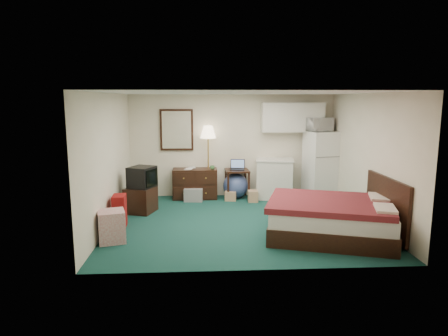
{
  "coord_description": "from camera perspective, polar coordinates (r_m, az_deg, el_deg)",
  "views": [
    {
      "loc": [
        -0.75,
        -7.52,
        2.38
      ],
      "look_at": [
        -0.3,
        0.5,
        0.99
      ],
      "focal_mm": 32.0,
      "sensor_mm": 36.0,
      "label": 1
    }
  ],
  "objects": [
    {
      "name": "headboard",
      "position": [
        7.53,
        22.2,
        -5.02
      ],
      "size": [
        0.06,
        1.56,
        1.0
      ],
      "primitive_type": null,
      "color": "black",
      "rests_on": "walls"
    },
    {
      "name": "book_b",
      "position": [
        9.73,
        -5.06,
        0.58
      ],
      "size": [
        0.16,
        0.05,
        0.21
      ],
      "primitive_type": "imported",
      "rotation": [
        0.0,
        0.0,
        0.18
      ],
      "color": "tan",
      "rests_on": "dresser"
    },
    {
      "name": "cardboard_box_b",
      "position": [
        9.44,
        4.14,
        -4.01
      ],
      "size": [
        0.23,
        0.27,
        0.27
      ],
      "primitive_type": null,
      "rotation": [
        0.0,
        0.0,
        -0.03
      ],
      "color": "tan",
      "rests_on": "floor"
    },
    {
      "name": "mirror",
      "position": [
        9.79,
        -6.78,
        5.44
      ],
      "size": [
        0.8,
        0.06,
        1.0
      ],
      "primitive_type": null,
      "color": "white",
      "rests_on": "walls"
    },
    {
      "name": "upper_cabinets",
      "position": [
        9.85,
        9.74,
        7.14
      ],
      "size": [
        1.5,
        0.35,
        0.7
      ],
      "primitive_type": null,
      "color": "silver",
      "rests_on": "walls"
    },
    {
      "name": "tv_stand",
      "position": [
        8.71,
        -11.8,
        -4.46
      ],
      "size": [
        0.69,
        0.72,
        0.54
      ],
      "primitive_type": null,
      "rotation": [
        0.0,
        0.0,
        -0.31
      ],
      "color": "black",
      "rests_on": "floor"
    },
    {
      "name": "cardboard_box_a",
      "position": [
        9.53,
        0.95,
        -4.0
      ],
      "size": [
        0.29,
        0.26,
        0.22
      ],
      "primitive_type": null,
      "rotation": [
        0.0,
        0.0,
        -0.15
      ],
      "color": "tan",
      "rests_on": "floor"
    },
    {
      "name": "bed",
      "position": [
        7.23,
        15.0,
        -7.07
      ],
      "size": [
        2.41,
        2.12,
        0.65
      ],
      "primitive_type": null,
      "rotation": [
        0.0,
        0.0,
        -0.3
      ],
      "color": "maroon",
      "rests_on": "floor"
    },
    {
      "name": "kitchen_counter",
      "position": [
        9.78,
        7.22,
        -1.59
      ],
      "size": [
        0.94,
        0.78,
        0.93
      ],
      "primitive_type": null,
      "rotation": [
        0.0,
        0.0,
        -0.17
      ],
      "color": "silver",
      "rests_on": "floor"
    },
    {
      "name": "walls",
      "position": [
        7.64,
        2.44,
        1.27
      ],
      "size": [
        5.01,
        4.51,
        2.5
      ],
      "color": "#EEE5CE",
      "rests_on": "floor"
    },
    {
      "name": "file_bin",
      "position": [
        9.51,
        -4.37,
        -3.8
      ],
      "size": [
        0.46,
        0.36,
        0.3
      ],
      "primitive_type": null,
      "rotation": [
        0.0,
        0.0,
        -0.08
      ],
      "color": "gray",
      "rests_on": "floor"
    },
    {
      "name": "book_a",
      "position": [
        9.59,
        -5.57,
        0.53
      ],
      "size": [
        0.18,
        0.06,
        0.24
      ],
      "primitive_type": "imported",
      "rotation": [
        0.0,
        0.0,
        -0.23
      ],
      "color": "tan",
      "rests_on": "dresser"
    },
    {
      "name": "ceiling",
      "position": [
        7.56,
        2.51,
        10.69
      ],
      "size": [
        5.0,
        4.5,
        0.01
      ],
      "primitive_type": "cube",
      "color": "#EEE5CE",
      "rests_on": "walls"
    },
    {
      "name": "dresser",
      "position": [
        9.71,
        -4.16,
        -2.23
      ],
      "size": [
        1.06,
        0.48,
        0.72
      ],
      "primitive_type": null,
      "rotation": [
        0.0,
        0.0,
        -0.0
      ],
      "color": "black",
      "rests_on": "floor"
    },
    {
      "name": "floor_lamp",
      "position": [
        9.69,
        -2.27,
        0.86
      ],
      "size": [
        0.38,
        0.38,
        1.76
      ],
      "primitive_type": null,
      "rotation": [
        0.0,
        0.0,
        0.01
      ],
      "color": "gold",
      "rests_on": "floor"
    },
    {
      "name": "exercise_ball",
      "position": [
        9.73,
        1.67,
        -2.53
      ],
      "size": [
        0.69,
        0.69,
        0.61
      ],
      "primitive_type": "sphere",
      "rotation": [
        0.0,
        0.0,
        0.14
      ],
      "color": "#384A81",
      "rests_on": "floor"
    },
    {
      "name": "microwave",
      "position": [
        9.85,
        13.4,
        6.29
      ],
      "size": [
        0.68,
        0.53,
        0.41
      ],
      "primitive_type": "imported",
      "rotation": [
        0.0,
        0.0,
        0.39
      ],
      "color": "white",
      "rests_on": "fridge"
    },
    {
      "name": "laptop",
      "position": [
        9.6,
        1.92,
        0.43
      ],
      "size": [
        0.38,
        0.33,
        0.24
      ],
      "primitive_type": null,
      "rotation": [
        0.0,
        0.0,
        -0.14
      ],
      "color": "black",
      "rests_on": "desk"
    },
    {
      "name": "floor",
      "position": [
        7.92,
        2.37,
        -7.7
      ],
      "size": [
        5.0,
        4.5,
        0.01
      ],
      "primitive_type": "cube",
      "color": "#0C2E29",
      "rests_on": "ground"
    },
    {
      "name": "suitcase",
      "position": [
        7.8,
        -14.71,
        -5.97
      ],
      "size": [
        0.26,
        0.39,
        0.61
      ],
      "primitive_type": null,
      "rotation": [
        0.0,
        0.0,
        0.07
      ],
      "color": "maroon",
      "rests_on": "floor"
    },
    {
      "name": "desk",
      "position": [
        9.7,
        1.87,
        -2.29
      ],
      "size": [
        0.58,
        0.58,
        0.7
      ],
      "primitive_type": null,
      "rotation": [
        0.0,
        0.0,
        0.05
      ],
      "color": "black",
      "rests_on": "floor"
    },
    {
      "name": "retail_box",
      "position": [
        7.05,
        -15.76,
        -8.02
      ],
      "size": [
        0.53,
        0.53,
        0.54
      ],
      "primitive_type": null,
      "rotation": [
        0.0,
        0.0,
        0.27
      ],
      "color": "silver",
      "rests_on": "floor"
    },
    {
      "name": "fridge",
      "position": [
        9.96,
        13.62,
        0.44
      ],
      "size": [
        0.8,
        0.8,
        1.62
      ],
      "primitive_type": null,
      "rotation": [
        0.0,
        0.0,
        0.23
      ],
      "color": "white",
      "rests_on": "floor"
    },
    {
      "name": "crt_tv",
      "position": [
        8.6,
        -11.64,
        -1.27
      ],
      "size": [
        0.65,
        0.67,
        0.44
      ],
      "primitive_type": null,
      "rotation": [
        0.0,
        0.0,
        -0.44
      ],
      "color": "black",
      "rests_on": "tv_stand"
    },
    {
      "name": "mug",
      "position": [
        9.55,
        -1.69,
        0.14
      ],
      "size": [
        0.13,
        0.12,
        0.11
      ],
      "primitive_type": "imported",
      "rotation": [
        0.0,
        0.0,
        0.26
      ],
      "color": "#437E41",
      "rests_on": "dresser"
    }
  ]
}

